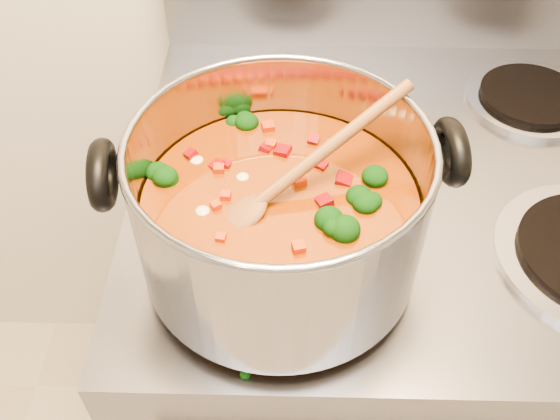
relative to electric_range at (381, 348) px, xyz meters
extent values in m
cube|color=gray|center=(0.00, 0.00, -0.01)|extent=(0.74, 0.65, 0.92)
cylinder|color=#A5A5AD|center=(-0.18, -0.15, 0.46)|extent=(0.23, 0.23, 0.01)
cylinder|color=black|center=(-0.18, -0.15, 0.46)|extent=(0.18, 0.18, 0.01)
cylinder|color=#A5A5AD|center=(-0.18, 0.14, 0.46)|extent=(0.19, 0.19, 0.01)
cylinder|color=black|center=(-0.18, 0.14, 0.46)|extent=(0.15, 0.15, 0.01)
cylinder|color=#A5A5AD|center=(0.18, 0.14, 0.46)|extent=(0.19, 0.19, 0.01)
cylinder|color=black|center=(0.18, 0.14, 0.46)|extent=(0.15, 0.15, 0.01)
cylinder|color=#96969D|center=(-0.18, -0.17, 0.55)|extent=(0.30, 0.30, 0.16)
torus|color=#96969D|center=(-0.18, -0.17, 0.63)|extent=(0.30, 0.30, 0.01)
cylinder|color=#773B0A|center=(-0.18, -0.17, 0.52)|extent=(0.28, 0.28, 0.09)
torus|color=black|center=(-0.35, -0.19, 0.61)|extent=(0.03, 0.08, 0.08)
torus|color=black|center=(-0.02, -0.15, 0.61)|extent=(0.03, 0.08, 0.08)
ellipsoid|color=black|center=(-0.29, -0.11, 0.56)|extent=(0.04, 0.04, 0.03)
ellipsoid|color=black|center=(-0.15, -0.26, 0.56)|extent=(0.04, 0.04, 0.03)
ellipsoid|color=black|center=(-0.24, -0.07, 0.56)|extent=(0.04, 0.04, 0.03)
ellipsoid|color=black|center=(-0.24, -0.08, 0.56)|extent=(0.04, 0.04, 0.03)
ellipsoid|color=black|center=(-0.11, -0.21, 0.56)|extent=(0.04, 0.04, 0.03)
ellipsoid|color=black|center=(-0.14, -0.10, 0.56)|extent=(0.04, 0.04, 0.03)
ellipsoid|color=black|center=(-0.09, -0.19, 0.56)|extent=(0.04, 0.04, 0.03)
ellipsoid|color=#9A0519|center=(-0.18, -0.19, 0.56)|extent=(0.01, 0.01, 0.01)
ellipsoid|color=#9A0519|center=(-0.18, -0.14, 0.56)|extent=(0.01, 0.01, 0.01)
ellipsoid|color=#9A0519|center=(-0.27, -0.12, 0.56)|extent=(0.01, 0.01, 0.01)
ellipsoid|color=#9A0519|center=(-0.13, -0.24, 0.56)|extent=(0.01, 0.01, 0.01)
ellipsoid|color=#9A0519|center=(-0.11, -0.19, 0.56)|extent=(0.01, 0.01, 0.01)
ellipsoid|color=#9A0519|center=(-0.17, -0.25, 0.56)|extent=(0.01, 0.01, 0.01)
ellipsoid|color=#9A0519|center=(-0.20, -0.24, 0.56)|extent=(0.01, 0.01, 0.01)
ellipsoid|color=#9A0519|center=(-0.09, -0.17, 0.56)|extent=(0.01, 0.01, 0.01)
ellipsoid|color=#9A0519|center=(-0.06, -0.15, 0.56)|extent=(0.01, 0.01, 0.01)
ellipsoid|color=#9A0519|center=(-0.23, -0.22, 0.56)|extent=(0.01, 0.01, 0.01)
ellipsoid|color=#9A0519|center=(-0.28, -0.14, 0.56)|extent=(0.01, 0.01, 0.01)
ellipsoid|color=red|center=(-0.21, -0.05, 0.56)|extent=(0.01, 0.01, 0.01)
ellipsoid|color=red|center=(-0.09, -0.10, 0.56)|extent=(0.01, 0.01, 0.01)
ellipsoid|color=red|center=(-0.22, -0.27, 0.56)|extent=(0.01, 0.01, 0.01)
ellipsoid|color=red|center=(-0.24, -0.24, 0.56)|extent=(0.01, 0.01, 0.01)
ellipsoid|color=red|center=(-0.12, -0.25, 0.56)|extent=(0.01, 0.01, 0.01)
ellipsoid|color=red|center=(-0.11, -0.09, 0.56)|extent=(0.01, 0.01, 0.01)
ellipsoid|color=red|center=(-0.25, -0.27, 0.56)|extent=(0.01, 0.01, 0.01)
ellipsoid|color=red|center=(-0.13, -0.09, 0.56)|extent=(0.01, 0.01, 0.01)
ellipsoid|color=red|center=(-0.27, -0.18, 0.56)|extent=(0.01, 0.01, 0.01)
ellipsoid|color=red|center=(-0.29, -0.22, 0.56)|extent=(0.01, 0.01, 0.01)
ellipsoid|color=red|center=(-0.21, -0.21, 0.56)|extent=(0.01, 0.01, 0.01)
ellipsoid|color=red|center=(-0.20, -0.16, 0.56)|extent=(0.01, 0.01, 0.01)
ellipsoid|color=beige|center=(-0.16, -0.14, 0.56)|extent=(0.02, 0.02, 0.01)
ellipsoid|color=beige|center=(-0.29, -0.15, 0.56)|extent=(0.02, 0.02, 0.01)
ellipsoid|color=beige|center=(-0.15, -0.12, 0.56)|extent=(0.02, 0.02, 0.01)
ellipsoid|color=beige|center=(-0.17, -0.07, 0.56)|extent=(0.02, 0.02, 0.01)
ellipsoid|color=beige|center=(-0.15, -0.11, 0.56)|extent=(0.02, 0.02, 0.01)
ellipsoid|color=brown|center=(-0.22, -0.19, 0.56)|extent=(0.07, 0.07, 0.04)
cylinder|color=brown|center=(-0.14, -0.14, 0.60)|extent=(0.18, 0.12, 0.09)
ellipsoid|color=black|center=(0.02, -0.10, 0.46)|extent=(0.01, 0.01, 0.01)
ellipsoid|color=black|center=(-0.27, -0.01, 0.46)|extent=(0.01, 0.01, 0.01)
camera|label=1|loc=(-0.17, -0.60, 1.01)|focal=40.00mm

